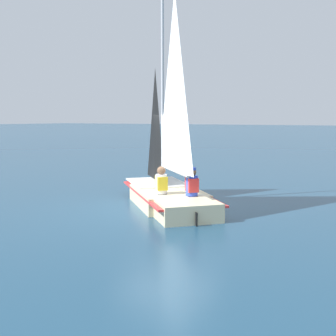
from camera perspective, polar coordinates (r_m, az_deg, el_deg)
The scene contains 4 objects.
ground_plane at distance 11.67m, azimuth -0.00°, elevation -5.11°, with size 260.00×260.00×0.00m, color navy.
sailboat_main at distance 11.50m, azimuth 0.06°, elevation -1.48°, with size 4.25×4.36×5.71m.
sailor_helm at distance 10.93m, azimuth -0.91°, elevation -2.61°, with size 0.42×0.43×1.16m.
sailor_crew at distance 10.66m, azimuth 3.25°, elevation -2.81°, with size 0.42×0.43×1.16m.
Camera 1 is at (-9.81, -5.84, 2.41)m, focal length 45.00 mm.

